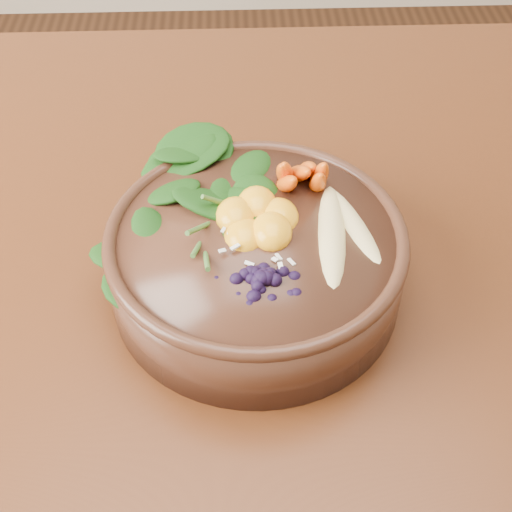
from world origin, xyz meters
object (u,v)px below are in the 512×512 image
dining_table (296,274)px  banana_halves (344,219)px  blueberry_pile (262,266)px  kale_heap (208,177)px  mandarin_cluster (257,209)px  stoneware_bowl (256,263)px  carrot_cluster (306,149)px

dining_table → banana_halves: size_ratio=9.57×
dining_table → blueberry_pile: 0.26m
kale_heap → blueberry_pile: 0.13m
dining_table → mandarin_cluster: 0.21m
stoneware_bowl → kale_heap: (-0.05, 0.06, 0.06)m
carrot_cluster → banana_halves: size_ratio=0.49×
dining_table → banana_halves: banana_halves is taller
kale_heap → mandarin_cluster: kale_heap is taller
mandarin_cluster → blueberry_pile: blueberry_pile is taller
stoneware_bowl → mandarin_cluster: (0.00, 0.02, 0.06)m
kale_heap → carrot_cluster: (0.10, 0.02, 0.02)m
banana_halves → kale_heap: bearing=156.5°
mandarin_cluster → blueberry_pile: size_ratio=0.69×
stoneware_bowl → kale_heap: 0.10m
carrot_cluster → banana_halves: bearing=-66.9°
dining_table → carrot_cluster: bearing=-93.1°
stoneware_bowl → blueberry_pile: size_ratio=2.16×
dining_table → mandarin_cluster: bearing=-121.2°
mandarin_cluster → blueberry_pile: (0.00, -0.08, 0.00)m
carrot_cluster → banana_halves: 0.09m
kale_heap → banana_halves: bearing=-23.6°
dining_table → carrot_cluster: (-0.00, -0.03, 0.21)m
dining_table → carrot_cluster: 0.22m
carrot_cluster → banana_halves: carrot_cluster is taller
banana_halves → mandarin_cluster: 0.08m
banana_halves → blueberry_pile: bearing=-141.5°
dining_table → mandarin_cluster: mandarin_cluster is taller
stoneware_bowl → carrot_cluster: size_ratio=3.62×
dining_table → stoneware_bowl: (-0.05, -0.11, 0.13)m
stoneware_bowl → blueberry_pile: blueberry_pile is taller
banana_halves → blueberry_pile: size_ratio=1.22×
kale_heap → carrot_cluster: size_ratio=2.38×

